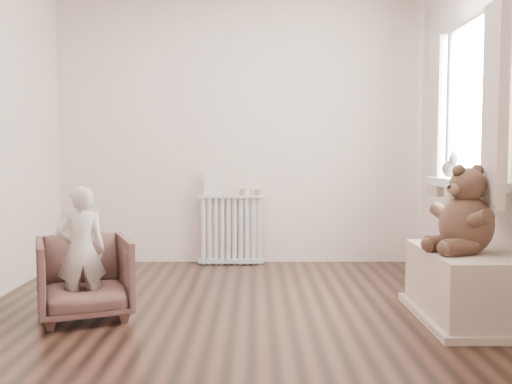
{
  "coord_description": "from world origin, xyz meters",
  "views": [
    {
      "loc": [
        0.14,
        -3.87,
        1.1
      ],
      "look_at": [
        0.15,
        0.45,
        0.8
      ],
      "focal_mm": 40.0,
      "sensor_mm": 36.0,
      "label": 1
    }
  ],
  "objects_px": {
    "radiator": "(231,225)",
    "toy_bench": "(464,289)",
    "child": "(81,252)",
    "plush_cat": "(452,166)",
    "teddy_bear": "(467,220)",
    "toy_vanity": "(85,237)",
    "armchair": "(84,277)"
  },
  "relations": [
    {
      "from": "radiator",
      "to": "toy_bench",
      "type": "bearing_deg",
      "value": -49.04
    },
    {
      "from": "toy_bench",
      "to": "plush_cat",
      "type": "xyz_separation_m",
      "value": [
        0.14,
        0.68,
        0.8
      ]
    },
    {
      "from": "radiator",
      "to": "child",
      "type": "distance_m",
      "value": 2.08
    },
    {
      "from": "toy_bench",
      "to": "teddy_bear",
      "type": "distance_m",
      "value": 0.47
    },
    {
      "from": "radiator",
      "to": "toy_bench",
      "type": "relative_size",
      "value": 0.7
    },
    {
      "from": "toy_vanity",
      "to": "toy_bench",
      "type": "bearing_deg",
      "value": -31.02
    },
    {
      "from": "radiator",
      "to": "toy_bench",
      "type": "distance_m",
      "value": 2.47
    },
    {
      "from": "toy_vanity",
      "to": "toy_bench",
      "type": "xyz_separation_m",
      "value": [
        3.04,
        -1.83,
        -0.08
      ]
    },
    {
      "from": "toy_vanity",
      "to": "armchair",
      "type": "distance_m",
      "value": 1.86
    },
    {
      "from": "child",
      "to": "teddy_bear",
      "type": "distance_m",
      "value": 2.51
    },
    {
      "from": "child",
      "to": "plush_cat",
      "type": "bearing_deg",
      "value": 172.59
    },
    {
      "from": "teddy_bear",
      "to": "plush_cat",
      "type": "bearing_deg",
      "value": 58.21
    },
    {
      "from": "radiator",
      "to": "plush_cat",
      "type": "height_order",
      "value": "plush_cat"
    },
    {
      "from": "teddy_bear",
      "to": "plush_cat",
      "type": "relative_size",
      "value": 2.25
    },
    {
      "from": "radiator",
      "to": "child",
      "type": "relative_size",
      "value": 0.79
    },
    {
      "from": "child",
      "to": "plush_cat",
      "type": "distance_m",
      "value": 2.8
    },
    {
      "from": "radiator",
      "to": "plush_cat",
      "type": "relative_size",
      "value": 2.77
    },
    {
      "from": "radiator",
      "to": "toy_bench",
      "type": "height_order",
      "value": "radiator"
    },
    {
      "from": "teddy_bear",
      "to": "child",
      "type": "bearing_deg",
      "value": 158.89
    },
    {
      "from": "toy_bench",
      "to": "plush_cat",
      "type": "height_order",
      "value": "plush_cat"
    },
    {
      "from": "toy_bench",
      "to": "toy_vanity",
      "type": "bearing_deg",
      "value": 148.98
    },
    {
      "from": "plush_cat",
      "to": "toy_bench",
      "type": "bearing_deg",
      "value": -96.2
    },
    {
      "from": "toy_bench",
      "to": "armchair",
      "type": "bearing_deg",
      "value": 179.16
    },
    {
      "from": "child",
      "to": "teddy_bear",
      "type": "xyz_separation_m",
      "value": [
        2.5,
        -0.05,
        0.22
      ]
    },
    {
      "from": "toy_vanity",
      "to": "armchair",
      "type": "xyz_separation_m",
      "value": [
        0.52,
        -1.79,
        -0.0
      ]
    },
    {
      "from": "child",
      "to": "plush_cat",
      "type": "xyz_separation_m",
      "value": [
        2.65,
        0.69,
        0.55
      ]
    },
    {
      "from": "armchair",
      "to": "teddy_bear",
      "type": "relative_size",
      "value": 1.08
    },
    {
      "from": "child",
      "to": "teddy_bear",
      "type": "bearing_deg",
      "value": 156.77
    },
    {
      "from": "toy_vanity",
      "to": "plush_cat",
      "type": "distance_m",
      "value": 3.46
    },
    {
      "from": "toy_vanity",
      "to": "child",
      "type": "bearing_deg",
      "value": -74.1
    },
    {
      "from": "toy_bench",
      "to": "plush_cat",
      "type": "relative_size",
      "value": 3.95
    },
    {
      "from": "armchair",
      "to": "teddy_bear",
      "type": "bearing_deg",
      "value": -24.38
    }
  ]
}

